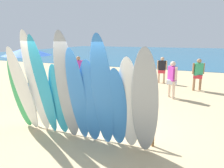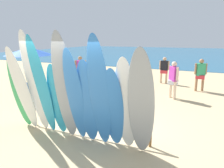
{
  "view_description": "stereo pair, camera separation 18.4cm",
  "coord_description": "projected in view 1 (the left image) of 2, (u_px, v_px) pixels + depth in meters",
  "views": [
    {
      "loc": [
        2.67,
        -4.54,
        2.58
      ],
      "look_at": [
        0.0,
        2.09,
        0.95
      ],
      "focal_mm": 32.61,
      "sensor_mm": 36.0,
      "label": 1
    },
    {
      "loc": [
        2.84,
        -4.47,
        2.58
      ],
      "look_at": [
        0.0,
        2.09,
        0.95
      ],
      "focal_mm": 32.61,
      "sensor_mm": 36.0,
      "label": 2
    }
  ],
  "objects": [
    {
      "name": "ground",
      "position": [
        161.0,
        67.0,
        18.31
      ],
      "size": [
        60.0,
        60.0,
        0.0
      ],
      "primitive_type": "plane",
      "color": "tan"
    },
    {
      "name": "ocean_water",
      "position": [
        178.0,
        53.0,
        35.01
      ],
      "size": [
        60.0,
        40.0,
        0.02
      ],
      "primitive_type": "cube",
      "color": "#235B7F",
      "rests_on": "ground"
    },
    {
      "name": "surfboard_rack",
      "position": [
        83.0,
        114.0,
        5.52
      ],
      "size": [
        3.94,
        0.07,
        0.68
      ],
      "color": "brown",
      "rests_on": "ground"
    },
    {
      "name": "surfboard_green_0",
      "position": [
        20.0,
        93.0,
        5.64
      ],
      "size": [
        0.55,
        0.58,
        2.16
      ],
      "primitive_type": "ellipsoid",
      "rotation": [
        0.22,
        0.0,
        0.07
      ],
      "color": "#38B266",
      "rests_on": "ground"
    },
    {
      "name": "surfboard_white_1",
      "position": [
        23.0,
        91.0,
        5.38
      ],
      "size": [
        0.53,
        0.76,
        2.39
      ],
      "primitive_type": "ellipsoid",
      "rotation": [
        0.27,
        0.0,
        -0.03
      ],
      "color": "white",
      "rests_on": "ground"
    },
    {
      "name": "surfboard_white_2",
      "position": [
        36.0,
        84.0,
        5.28
      ],
      "size": [
        0.52,
        0.69,
        2.78
      ],
      "primitive_type": "ellipsoid",
      "rotation": [
        0.22,
        0.0,
        0.03
      ],
      "color": "white",
      "rests_on": "ground"
    },
    {
      "name": "surfboard_teal_3",
      "position": [
        43.0,
        88.0,
        5.19
      ],
      "size": [
        0.55,
        0.71,
        2.67
      ],
      "primitive_type": "ellipsoid",
      "rotation": [
        0.23,
        0.0,
        -0.1
      ],
      "color": "#289EC6",
      "rests_on": "ground"
    },
    {
      "name": "surfboard_teal_4",
      "position": [
        59.0,
        101.0,
        5.25
      ],
      "size": [
        0.51,
        0.53,
        1.98
      ],
      "primitive_type": "ellipsoid",
      "rotation": [
        0.21,
        0.0,
        0.09
      ],
      "color": "#289EC6",
      "rests_on": "ground"
    },
    {
      "name": "surfboard_grey_5",
      "position": [
        67.0,
        88.0,
        4.95
      ],
      "size": [
        0.6,
        0.61,
        2.76
      ],
      "primitive_type": "ellipsoid",
      "rotation": [
        0.18,
        0.0,
        0.06
      ],
      "color": "#999EA3",
      "rests_on": "ground"
    },
    {
      "name": "surfboard_blue_6",
      "position": [
        78.0,
        97.0,
        4.86
      ],
      "size": [
        0.48,
        0.64,
        2.38
      ],
      "primitive_type": "ellipsoid",
      "rotation": [
        0.23,
        0.0,
        -0.02
      ],
      "color": "#337AD1",
      "rests_on": "ground"
    },
    {
      "name": "surfboard_blue_7",
      "position": [
        90.0,
        103.0,
        4.83
      ],
      "size": [
        0.55,
        0.51,
        2.13
      ],
      "primitive_type": "ellipsoid",
      "rotation": [
        0.19,
        0.0,
        0.05
      ],
      "color": "#337AD1",
      "rests_on": "ground"
    },
    {
      "name": "surfboard_blue_8",
      "position": [
        103.0,
        94.0,
        4.57
      ],
      "size": [
        0.52,
        0.64,
        2.68
      ],
      "primitive_type": "ellipsoid",
      "rotation": [
        0.21,
        0.0,
        0.01
      ],
      "color": "#337AD1",
      "rests_on": "ground"
    },
    {
      "name": "surfboard_blue_9",
      "position": [
        117.0,
        109.0,
        4.63
      ],
      "size": [
        0.52,
        0.58,
        1.98
      ],
      "primitive_type": "ellipsoid",
      "rotation": [
        0.24,
        0.0,
        0.07
      ],
      "color": "#337AD1",
      "rests_on": "ground"
    },
    {
      "name": "surfboard_white_10",
      "position": [
        129.0,
        105.0,
        4.52
      ],
      "size": [
        0.54,
        0.54,
        2.22
      ],
      "primitive_type": "ellipsoid",
      "rotation": [
        0.2,
        0.0,
        -0.04
      ],
      "color": "white",
      "rests_on": "ground"
    },
    {
      "name": "surfboard_grey_11",
      "position": [
        145.0,
        105.0,
        4.22
      ],
      "size": [
        0.61,
        0.72,
        2.44
      ],
      "primitive_type": "ellipsoid",
      "rotation": [
        0.24,
        0.0,
        0.07
      ],
      "color": "#999EA3",
      "rests_on": "ground"
    },
    {
      "name": "beachgoer_midbeach",
      "position": [
        162.0,
        68.0,
        11.68
      ],
      "size": [
        0.57,
        0.24,
        1.51
      ],
      "rotation": [
        0.0,
        0.0,
        3.08
      ],
      "color": "tan",
      "rests_on": "ground"
    },
    {
      "name": "beachgoer_near_rack",
      "position": [
        198.0,
        72.0,
        9.99
      ],
      "size": [
        0.56,
        0.34,
        1.59
      ],
      "rotation": [
        0.0,
        0.0,
        0.4
      ],
      "color": "#9E704C",
      "rests_on": "ground"
    },
    {
      "name": "beachgoer_strolling",
      "position": [
        79.0,
        69.0,
        11.05
      ],
      "size": [
        0.52,
        0.4,
        1.6
      ],
      "rotation": [
        0.0,
        0.0,
        3.74
      ],
      "color": "#9E704C",
      "rests_on": "ground"
    },
    {
      "name": "beachgoer_photographing",
      "position": [
        172.0,
        77.0,
        8.72
      ],
      "size": [
        0.42,
        0.49,
        1.61
      ],
      "rotation": [
        0.0,
        0.0,
        5.41
      ],
      "color": "beige",
      "rests_on": "ground"
    },
    {
      "name": "beach_chair_red",
      "position": [
        32.0,
        93.0,
        8.04
      ],
      "size": [
        0.7,
        0.78,
        0.84
      ],
      "rotation": [
        0.0,
        0.0,
        0.39
      ],
      "color": "#B7B7BC",
      "rests_on": "ground"
    },
    {
      "name": "beach_umbrella",
      "position": [
        27.0,
        51.0,
        8.96
      ],
      "size": [
        2.11,
        2.11,
        2.18
      ],
      "color": "silver",
      "rests_on": "ground"
    }
  ]
}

